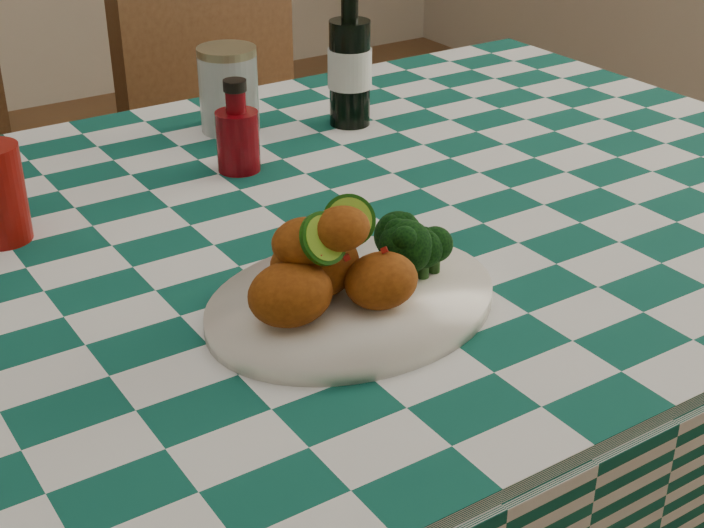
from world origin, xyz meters
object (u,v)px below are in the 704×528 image
dining_table (297,473)px  ketchup_bottle (237,126)px  wooden_chair_right (281,179)px  fried_chicken_pile (336,255)px  mason_jar (229,89)px  beer_bottle (350,51)px  plate (352,303)px

dining_table → ketchup_bottle: size_ratio=12.78×
wooden_chair_right → fried_chicken_pile: bearing=-130.6°
dining_table → mason_jar: size_ratio=12.78×
mason_jar → ketchup_bottle: bearing=-112.9°
dining_table → fried_chicken_pile: bearing=-107.2°
beer_bottle → wooden_chair_right: beer_bottle is taller
fried_chicken_pile → ketchup_bottle: (0.10, 0.41, -0.01)m
wooden_chair_right → dining_table: bearing=-133.0°
wooden_chair_right → beer_bottle: bearing=-119.7°
fried_chicken_pile → ketchup_bottle: 0.42m
ketchup_bottle → plate: bearing=-101.1°
plate → ketchup_bottle: ketchup_bottle is taller
beer_bottle → plate: bearing=-122.9°
fried_chicken_pile → beer_bottle: beer_bottle is taller
plate → mason_jar: 0.59m
plate → ketchup_bottle: size_ratio=2.50×
dining_table → ketchup_bottle: ketchup_bottle is taller
fried_chicken_pile → mason_jar: (0.16, 0.56, -0.01)m
plate → wooden_chair_right: (0.44, 0.94, -0.29)m
dining_table → wooden_chair_right: (0.39, 0.72, 0.11)m
mason_jar → wooden_chair_right: (0.29, 0.37, -0.35)m
dining_table → plate: size_ratio=5.11×
plate → ketchup_bottle: 0.42m
plate → wooden_chair_right: 1.08m
fried_chicken_pile → ketchup_bottle: ketchup_bottle is taller
ketchup_bottle → dining_table: bearing=-99.5°
plate → beer_bottle: 0.59m
beer_bottle → wooden_chair_right: size_ratio=0.23×
dining_table → mason_jar: mason_jar is taller
mason_jar → beer_bottle: (0.17, -0.08, 0.05)m
plate → beer_bottle: size_ratio=1.40×
dining_table → beer_bottle: size_ratio=7.13×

